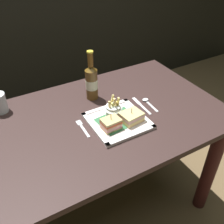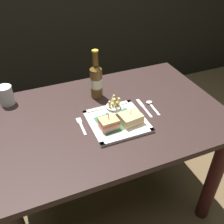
{
  "view_description": "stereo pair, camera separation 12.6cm",
  "coord_description": "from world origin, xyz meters",
  "px_view_note": "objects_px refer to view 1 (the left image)",
  "views": [
    {
      "loc": [
        -0.49,
        -0.92,
        1.53
      ],
      "look_at": [
        0.01,
        -0.04,
        0.78
      ],
      "focal_mm": 41.43,
      "sensor_mm": 36.0,
      "label": 1
    },
    {
      "loc": [
        -0.38,
        -0.97,
        1.53
      ],
      "look_at": [
        0.01,
        -0.04,
        0.78
      ],
      "focal_mm": 41.43,
      "sensor_mm": 36.0,
      "label": 2
    }
  ],
  "objects_px": {
    "dining_table": "(107,137)",
    "square_plate": "(118,121)",
    "sandwich_half_left": "(111,124)",
    "knife": "(141,105)",
    "spoon": "(147,101)",
    "beer_bottle": "(92,81)",
    "sandwich_half_right": "(131,117)",
    "fries_cup": "(113,109)",
    "fork": "(82,127)"
  },
  "relations": [
    {
      "from": "dining_table",
      "to": "knife",
      "type": "height_order",
      "value": "knife"
    },
    {
      "from": "square_plate",
      "to": "spoon",
      "type": "relative_size",
      "value": 2.05
    },
    {
      "from": "spoon",
      "to": "sandwich_half_left",
      "type": "bearing_deg",
      "value": -160.27
    },
    {
      "from": "sandwich_half_right",
      "to": "fork",
      "type": "xyz_separation_m",
      "value": [
        -0.22,
        0.08,
        -0.03
      ]
    },
    {
      "from": "fork",
      "to": "spoon",
      "type": "relative_size",
      "value": 1.04
    },
    {
      "from": "knife",
      "to": "spoon",
      "type": "distance_m",
      "value": 0.05
    },
    {
      "from": "beer_bottle",
      "to": "fork",
      "type": "bearing_deg",
      "value": -126.68
    },
    {
      "from": "fries_cup",
      "to": "knife",
      "type": "height_order",
      "value": "fries_cup"
    },
    {
      "from": "spoon",
      "to": "dining_table",
      "type": "bearing_deg",
      "value": 177.75
    },
    {
      "from": "square_plate",
      "to": "beer_bottle",
      "type": "distance_m",
      "value": 0.27
    },
    {
      "from": "dining_table",
      "to": "square_plate",
      "type": "bearing_deg",
      "value": -75.56
    },
    {
      "from": "sandwich_half_left",
      "to": "fork",
      "type": "height_order",
      "value": "sandwich_half_left"
    },
    {
      "from": "dining_table",
      "to": "knife",
      "type": "xyz_separation_m",
      "value": [
        0.2,
        -0.02,
        0.15
      ]
    },
    {
      "from": "sandwich_half_right",
      "to": "beer_bottle",
      "type": "bearing_deg",
      "value": 103.2
    },
    {
      "from": "square_plate",
      "to": "dining_table",
      "type": "bearing_deg",
      "value": 104.44
    },
    {
      "from": "sandwich_half_left",
      "to": "knife",
      "type": "height_order",
      "value": "sandwich_half_left"
    },
    {
      "from": "square_plate",
      "to": "spoon",
      "type": "distance_m",
      "value": 0.24
    },
    {
      "from": "sandwich_half_right",
      "to": "beer_bottle",
      "type": "xyz_separation_m",
      "value": [
        -0.07,
        0.29,
        0.07
      ]
    },
    {
      "from": "dining_table",
      "to": "sandwich_half_left",
      "type": "relative_size",
      "value": 13.69
    },
    {
      "from": "fries_cup",
      "to": "fork",
      "type": "relative_size",
      "value": 0.81
    },
    {
      "from": "sandwich_half_right",
      "to": "fork",
      "type": "bearing_deg",
      "value": 160.4
    },
    {
      "from": "sandwich_half_left",
      "to": "sandwich_half_right",
      "type": "relative_size",
      "value": 0.8
    },
    {
      "from": "square_plate",
      "to": "beer_bottle",
      "type": "height_order",
      "value": "beer_bottle"
    },
    {
      "from": "fries_cup",
      "to": "knife",
      "type": "xyz_separation_m",
      "value": [
        0.18,
        0.01,
        -0.05
      ]
    },
    {
      "from": "square_plate",
      "to": "sandwich_half_left",
      "type": "xyz_separation_m",
      "value": [
        -0.06,
        -0.03,
        0.03
      ]
    },
    {
      "from": "square_plate",
      "to": "beer_bottle",
      "type": "bearing_deg",
      "value": 92.59
    },
    {
      "from": "square_plate",
      "to": "knife",
      "type": "distance_m",
      "value": 0.19
    },
    {
      "from": "sandwich_half_right",
      "to": "spoon",
      "type": "distance_m",
      "value": 0.2
    },
    {
      "from": "square_plate",
      "to": "sandwich_half_right",
      "type": "relative_size",
      "value": 2.44
    },
    {
      "from": "square_plate",
      "to": "sandwich_half_left",
      "type": "distance_m",
      "value": 0.07
    },
    {
      "from": "square_plate",
      "to": "sandwich_half_right",
      "type": "xyz_separation_m",
      "value": [
        0.06,
        -0.03,
        0.03
      ]
    },
    {
      "from": "dining_table",
      "to": "sandwich_half_right",
      "type": "distance_m",
      "value": 0.23
    },
    {
      "from": "sandwich_half_right",
      "to": "fries_cup",
      "type": "distance_m",
      "value": 0.1
    },
    {
      "from": "fries_cup",
      "to": "spoon",
      "type": "xyz_separation_m",
      "value": [
        0.22,
        0.02,
        -0.05
      ]
    },
    {
      "from": "dining_table",
      "to": "sandwich_half_left",
      "type": "distance_m",
      "value": 0.22
    },
    {
      "from": "sandwich_half_right",
      "to": "fork",
      "type": "relative_size",
      "value": 0.81
    },
    {
      "from": "spoon",
      "to": "sandwich_half_right",
      "type": "bearing_deg",
      "value": -149.17
    },
    {
      "from": "knife",
      "to": "dining_table",
      "type": "bearing_deg",
      "value": 175.65
    },
    {
      "from": "fork",
      "to": "knife",
      "type": "distance_m",
      "value": 0.35
    },
    {
      "from": "dining_table",
      "to": "sandwich_half_right",
      "type": "height_order",
      "value": "sandwich_half_right"
    },
    {
      "from": "square_plate",
      "to": "knife",
      "type": "bearing_deg",
      "value": 19.31
    },
    {
      "from": "square_plate",
      "to": "beer_bottle",
      "type": "relative_size",
      "value": 0.98
    },
    {
      "from": "beer_bottle",
      "to": "fries_cup",
      "type": "bearing_deg",
      "value": -86.37
    },
    {
      "from": "beer_bottle",
      "to": "knife",
      "type": "height_order",
      "value": "beer_bottle"
    },
    {
      "from": "fries_cup",
      "to": "fork",
      "type": "distance_m",
      "value": 0.18
    },
    {
      "from": "beer_bottle",
      "to": "spoon",
      "type": "height_order",
      "value": "beer_bottle"
    },
    {
      "from": "sandwich_half_left",
      "to": "fries_cup",
      "type": "xyz_separation_m",
      "value": [
        0.06,
        0.08,
        0.01
      ]
    },
    {
      "from": "fork",
      "to": "square_plate",
      "type": "bearing_deg",
      "value": -15.69
    },
    {
      "from": "square_plate",
      "to": "sandwich_half_left",
      "type": "relative_size",
      "value": 3.05
    },
    {
      "from": "dining_table",
      "to": "sandwich_half_left",
      "type": "height_order",
      "value": "sandwich_half_left"
    }
  ]
}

